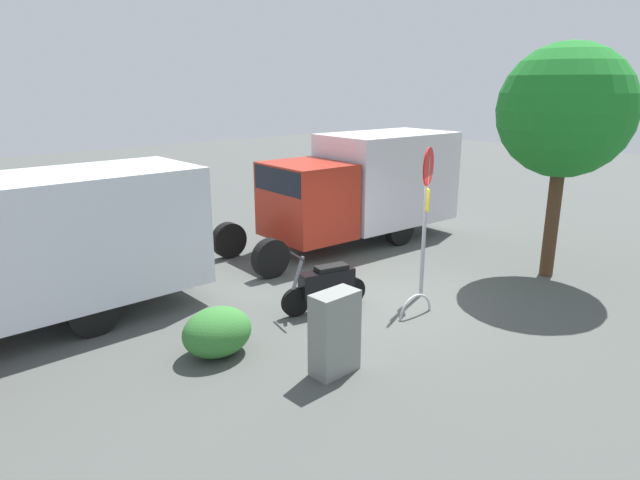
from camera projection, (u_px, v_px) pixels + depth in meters
name	position (u px, v px, depth m)	size (l,w,h in m)	color
ground_plane	(372.00, 296.00, 11.33)	(60.00, 60.00, 0.00)	#484C48
box_truck_near	(362.00, 184.00, 14.93)	(7.05, 2.66, 2.94)	black
box_truck_far	(31.00, 245.00, 9.49)	(7.29, 2.33, 2.74)	black
motorcycle	(326.00, 284.00, 10.52)	(1.78, 0.72, 1.20)	black
stop_sign	(426.00, 199.00, 10.82)	(0.71, 0.33, 3.07)	#9E9EA3
street_tree	(565.00, 112.00, 11.59)	(2.85, 2.85, 5.13)	#47301E
utility_cabinet	(335.00, 333.00, 8.18)	(0.74, 0.40, 1.29)	gray
bike_rack_hoop	(415.00, 315.00, 10.41)	(0.85, 0.85, 0.05)	#B7B7BC
shrub_near_sign	(217.00, 332.00, 8.79)	(1.17, 0.95, 0.80)	#337631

